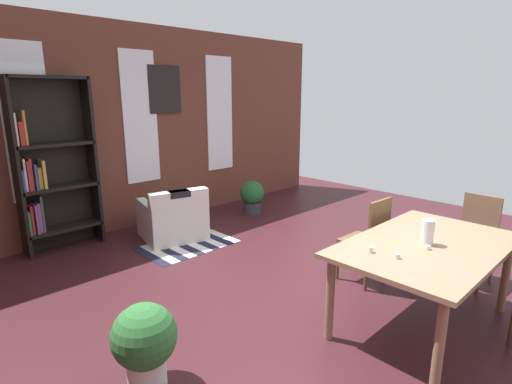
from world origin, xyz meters
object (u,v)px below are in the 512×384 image
(bookshelf_tall, at_px, (50,168))
(armchair_white, at_px, (173,219))
(dining_chair_far_right, at_px, (369,237))
(dining_chair_head_right, at_px, (474,236))
(potted_plant_corner, at_px, (252,196))
(potted_plant_by_shelf, at_px, (145,341))
(dining_table, at_px, (427,252))
(vase_on_table, at_px, (428,232))

(bookshelf_tall, height_order, armchair_white, bookshelf_tall)
(dining_chair_far_right, height_order, armchair_white, dining_chair_far_right)
(dining_chair_head_right, height_order, potted_plant_corner, dining_chair_head_right)
(dining_chair_far_right, xyz_separation_m, potted_plant_by_shelf, (-2.52, 0.24, -0.16))
(dining_table, relative_size, dining_chair_head_right, 1.82)
(dining_chair_head_right, height_order, armchair_white, dining_chair_head_right)
(dining_chair_head_right, relative_size, armchair_white, 0.99)
(armchair_white, bearing_deg, potted_plant_corner, 2.91)
(bookshelf_tall, bearing_deg, dining_chair_head_right, -54.71)
(dining_chair_head_right, bearing_deg, vase_on_table, 179.83)
(dining_table, xyz_separation_m, vase_on_table, (-0.04, 0.00, 0.19))
(dining_chair_far_right, distance_m, potted_plant_corner, 2.85)
(dining_table, height_order, dining_chair_head_right, dining_chair_head_right)
(armchair_white, bearing_deg, dining_table, -83.78)
(armchair_white, xyz_separation_m, potted_plant_corner, (1.62, 0.08, 0.03))
(vase_on_table, bearing_deg, bookshelf_tall, 111.71)
(dining_table, distance_m, potted_plant_corner, 3.71)
(dining_table, xyz_separation_m, dining_chair_far_right, (0.39, 0.77, -0.17))
(dining_chair_head_right, distance_m, potted_plant_corner, 3.48)
(dining_chair_head_right, distance_m, bookshelf_tall, 5.07)
(dining_chair_head_right, relative_size, potted_plant_by_shelf, 1.54)
(dining_table, height_order, vase_on_table, vase_on_table)
(vase_on_table, xyz_separation_m, dining_chair_head_right, (1.27, -0.00, -0.36))
(vase_on_table, height_order, dining_chair_head_right, vase_on_table)
(dining_table, height_order, dining_chair_far_right, dining_chair_far_right)
(armchair_white, distance_m, potted_plant_corner, 1.62)
(dining_chair_far_right, xyz_separation_m, potted_plant_corner, (0.86, 2.71, -0.21))
(bookshelf_tall, bearing_deg, armchair_white, -28.85)
(dining_chair_far_right, relative_size, bookshelf_tall, 0.43)
(dining_chair_head_right, relative_size, dining_chair_far_right, 1.00)
(dining_table, height_order, potted_plant_corner, dining_table)
(dining_chair_head_right, height_order, bookshelf_tall, bookshelf_tall)
(bookshelf_tall, height_order, potted_plant_by_shelf, bookshelf_tall)
(dining_chair_far_right, relative_size, potted_plant_by_shelf, 1.54)
(dining_table, distance_m, bookshelf_tall, 4.46)
(dining_chair_head_right, distance_m, armchair_white, 3.76)
(potted_plant_by_shelf, bearing_deg, bookshelf_tall, 81.50)
(potted_plant_corner, bearing_deg, dining_table, -109.73)
(potted_plant_by_shelf, bearing_deg, armchair_white, 53.50)
(vase_on_table, bearing_deg, armchair_white, 95.62)
(dining_chair_far_right, height_order, potted_plant_corner, dining_chair_far_right)
(vase_on_table, xyz_separation_m, potted_plant_by_shelf, (-2.10, 1.00, -0.52))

